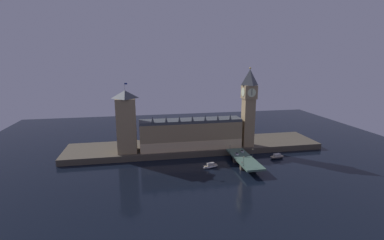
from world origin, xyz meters
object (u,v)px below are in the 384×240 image
at_px(pedestrian_near_rail, 242,163).
at_px(boat_downstream, 277,157).
at_px(boat_upstream, 210,166).
at_px(street_lamp_mid, 253,152).
at_px(victoria_tower, 126,122).
at_px(clock_tower, 249,105).
at_px(street_lamp_far, 230,147).
at_px(car_northbound_lead, 237,154).
at_px(street_lamp_near, 244,160).
at_px(car_southbound_trail, 242,151).

bearing_deg(pedestrian_near_rail, boat_downstream, 28.09).
bearing_deg(boat_upstream, pedestrian_near_rail, -28.92).
bearing_deg(street_lamp_mid, victoria_tower, 159.96).
height_order(clock_tower, victoria_tower, clock_tower).
bearing_deg(street_lamp_far, street_lamp_mid, -48.73).
distance_m(car_northbound_lead, pedestrian_near_rail, 19.38).
bearing_deg(street_lamp_near, street_lamp_mid, 48.73).
xyz_separation_m(car_northbound_lead, street_lamp_far, (-3.43, 6.63, 3.80)).
height_order(pedestrian_near_rail, street_lamp_near, street_lamp_near).
xyz_separation_m(clock_tower, victoria_tower, (-101.05, 2.95, -10.36)).
height_order(street_lamp_near, street_lamp_far, street_lamp_far).
bearing_deg(street_lamp_far, car_northbound_lead, -62.66).
distance_m(victoria_tower, street_lamp_far, 84.88).
distance_m(street_lamp_far, boat_downstream, 39.43).
bearing_deg(pedestrian_near_rail, car_southbound_trail, 69.49).
xyz_separation_m(clock_tower, street_lamp_far, (-20.78, -16.33, -30.09)).
distance_m(car_northbound_lead, car_southbound_trail, 7.96).
xyz_separation_m(clock_tower, boat_downstream, (17.20, -22.04, -39.01)).
bearing_deg(boat_downstream, victoria_tower, 168.07).
relative_size(car_northbound_lead, boat_downstream, 0.30).
bearing_deg(street_lamp_near, clock_tower, 65.58).
relative_size(clock_tower, street_lamp_near, 9.59).
relative_size(clock_tower, car_southbound_trail, 16.63).
height_order(victoria_tower, boat_upstream, victoria_tower).
bearing_deg(pedestrian_near_rail, clock_tower, 64.17).
bearing_deg(car_southbound_trail, clock_tower, 57.60).
distance_m(pedestrian_near_rail, street_lamp_mid, 17.03).
bearing_deg(victoria_tower, clock_tower, -1.67).
bearing_deg(clock_tower, street_lamp_mid, -104.21).
xyz_separation_m(pedestrian_near_rail, street_lamp_near, (-0.40, -3.67, 3.39)).
bearing_deg(car_southbound_trail, car_northbound_lead, -139.54).
relative_size(pedestrian_near_rail, boat_upstream, 0.14).
relative_size(clock_tower, boat_downstream, 5.19).
bearing_deg(clock_tower, victoria_tower, 178.33).
xyz_separation_m(clock_tower, car_southbound_trail, (-11.29, -17.80, -33.87)).
relative_size(victoria_tower, boat_downstream, 4.33).
bearing_deg(street_lamp_near, car_southbound_trail, 71.26).
distance_m(victoria_tower, street_lamp_mid, 101.17).
xyz_separation_m(street_lamp_near, boat_upstream, (-19.78, 14.82, -8.78)).
bearing_deg(victoria_tower, street_lamp_mid, -20.04).
xyz_separation_m(car_northbound_lead, street_lamp_mid, (9.49, -8.09, 3.64)).
bearing_deg(boat_upstream, clock_tower, 37.35).
relative_size(clock_tower, pedestrian_near_rail, 36.71).
bearing_deg(street_lamp_far, victoria_tower, 166.49).
relative_size(victoria_tower, boat_upstream, 4.39).
bearing_deg(boat_upstream, boat_downstream, 8.77).
distance_m(car_southbound_trail, boat_upstream, 32.49).
xyz_separation_m(victoria_tower, street_lamp_near, (80.27, -48.72, -19.83)).
bearing_deg(street_lamp_mid, car_southbound_trail, 104.51).
bearing_deg(clock_tower, street_lamp_far, -141.84).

